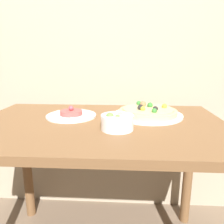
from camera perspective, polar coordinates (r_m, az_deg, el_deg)
The scene contains 5 objects.
back_wall at distance 1.50m, azimuth -1.25°, elevation 22.33°, with size 8.00×0.05×2.60m.
dining_table at distance 1.07m, azimuth -3.27°, elevation -8.73°, with size 1.19×0.76×0.79m.
pizza_plate at distance 1.15m, azimuth 9.33°, elevation -0.03°, with size 0.36×0.36×0.07m.
tartare_plate at distance 1.14m, azimuth -10.58°, elevation -0.66°, with size 0.25×0.25×0.06m.
small_bowl at distance 0.92m, azimuth 1.35°, elevation -2.59°, with size 0.14×0.14×0.08m.
Camera 1 is at (0.12, -0.60, 1.09)m, focal length 35.00 mm.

